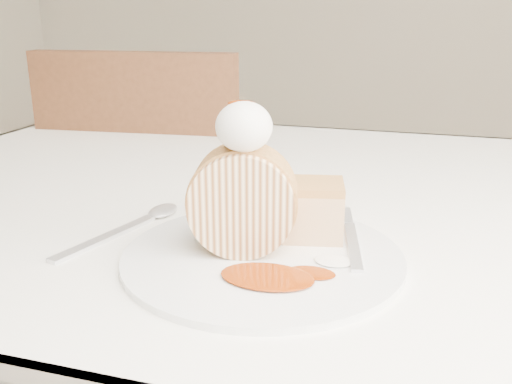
% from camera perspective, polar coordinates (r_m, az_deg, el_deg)
% --- Properties ---
extents(table, '(1.40, 0.90, 0.75)m').
position_cam_1_polar(table, '(0.82, 7.06, -6.29)').
color(table, white).
rests_on(table, ground).
extents(chair_far, '(0.47, 0.47, 0.91)m').
position_cam_1_polar(chair_far, '(1.37, -9.62, -2.53)').
color(chair_far, brown).
rests_on(chair_far, ground).
extents(plate, '(0.34, 0.34, 0.01)m').
position_cam_1_polar(plate, '(0.58, 0.67, -6.46)').
color(plate, white).
rests_on(plate, table).
extents(roulade_slice, '(0.12, 0.08, 0.11)m').
position_cam_1_polar(roulade_slice, '(0.57, -1.35, -0.87)').
color(roulade_slice, beige).
rests_on(roulade_slice, plate).
extents(cake_chunk, '(0.07, 0.07, 0.05)m').
position_cam_1_polar(cake_chunk, '(0.62, 5.71, -2.12)').
color(cake_chunk, tan).
rests_on(cake_chunk, plate).
extents(whipped_cream, '(0.05, 0.05, 0.05)m').
position_cam_1_polar(whipped_cream, '(0.54, -1.21, 6.55)').
color(whipped_cream, white).
rests_on(whipped_cream, roulade_slice).
extents(caramel_drizzle, '(0.03, 0.02, 0.01)m').
position_cam_1_polar(caramel_drizzle, '(0.55, -1.45, 9.50)').
color(caramel_drizzle, '#812905').
rests_on(caramel_drizzle, whipped_cream).
extents(caramel_pool, '(0.10, 0.07, 0.00)m').
position_cam_1_polar(caramel_pool, '(0.53, 1.12, -8.44)').
color(caramel_pool, '#812905').
rests_on(caramel_pool, plate).
extents(fork, '(0.06, 0.17, 0.00)m').
position_cam_1_polar(fork, '(0.60, 9.68, -5.31)').
color(fork, silver).
rests_on(fork, plate).
extents(spoon, '(0.07, 0.18, 0.00)m').
position_cam_1_polar(spoon, '(0.65, -14.82, -4.45)').
color(spoon, silver).
rests_on(spoon, table).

